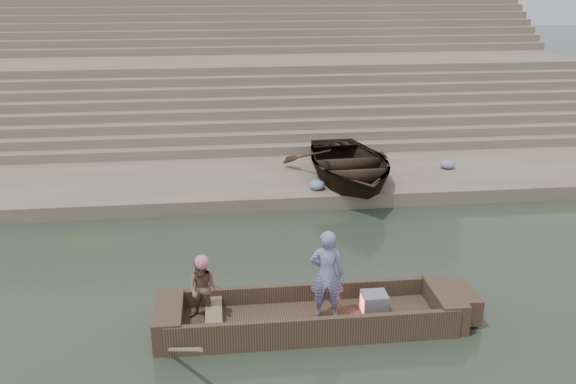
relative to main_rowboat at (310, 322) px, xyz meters
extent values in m
plane|color=#2A3527|center=(-3.03, -0.26, -0.11)|extent=(120.00, 120.00, 0.00)
cube|color=gray|center=(-3.03, 7.74, 0.09)|extent=(32.00, 4.00, 0.40)
cube|color=gray|center=(-3.03, 15.24, 1.29)|extent=(32.00, 3.00, 2.80)
cube|color=gray|center=(-3.03, 22.24, 2.49)|extent=(32.00, 3.00, 5.20)
cube|color=gray|center=(-3.03, 9.99, 0.24)|extent=(32.00, 0.50, 0.70)
cube|color=gray|center=(-3.03, 10.49, 0.39)|extent=(32.00, 0.50, 1.00)
cube|color=gray|center=(-3.03, 10.99, 0.54)|extent=(32.00, 0.50, 1.30)
cube|color=gray|center=(-3.03, 11.49, 0.69)|extent=(32.00, 0.50, 1.60)
cube|color=gray|center=(-3.03, 11.99, 0.84)|extent=(32.00, 0.50, 1.90)
cube|color=gray|center=(-3.03, 12.49, 0.99)|extent=(32.00, 0.50, 2.20)
cube|color=gray|center=(-3.03, 12.99, 1.14)|extent=(32.00, 0.50, 2.50)
cube|color=gray|center=(-3.03, 13.49, 1.29)|extent=(32.00, 0.50, 2.80)
cube|color=gray|center=(-3.03, 16.99, 1.44)|extent=(32.00, 0.50, 3.10)
cube|color=gray|center=(-3.03, 17.49, 1.59)|extent=(32.00, 0.50, 3.40)
cube|color=gray|center=(-3.03, 17.99, 1.74)|extent=(32.00, 0.50, 3.70)
cube|color=gray|center=(-3.03, 18.49, 1.89)|extent=(32.00, 0.50, 4.00)
cube|color=gray|center=(-3.03, 18.99, 2.04)|extent=(32.00, 0.50, 4.30)
cube|color=gray|center=(-3.03, 19.49, 2.19)|extent=(32.00, 0.50, 4.60)
cube|color=gray|center=(-3.03, 19.99, 2.34)|extent=(32.00, 0.50, 4.90)
cube|color=gray|center=(-3.03, 20.49, 2.49)|extent=(32.00, 0.50, 5.20)
cube|color=brown|center=(0.00, 0.00, 0.00)|extent=(5.00, 1.30, 0.22)
cube|color=brown|center=(0.00, -0.62, 0.17)|extent=(5.20, 0.12, 0.56)
cube|color=brown|center=(0.00, 0.62, 0.17)|extent=(5.20, 0.12, 0.56)
cube|color=brown|center=(-2.55, 0.00, 0.19)|extent=(0.50, 1.30, 0.60)
cube|color=brown|center=(2.55, 0.00, 0.19)|extent=(0.50, 1.30, 0.60)
cube|color=brown|center=(2.95, 0.00, 0.21)|extent=(0.35, 0.90, 0.50)
cube|color=#937A5B|center=(-1.75, 0.00, 0.29)|extent=(0.30, 1.20, 0.08)
cylinder|color=#937A5B|center=(-2.40, -0.90, 0.19)|extent=(1.03, 2.10, 1.36)
sphere|color=pink|center=(-1.92, 0.17, 1.25)|extent=(0.26, 0.26, 0.26)
imported|color=navy|center=(0.29, -0.02, 0.97)|extent=(0.69, 0.51, 1.71)
imported|color=#246D4F|center=(-1.92, 0.17, 0.71)|extent=(0.70, 0.62, 1.20)
cube|color=slate|center=(1.20, 0.00, 0.31)|extent=(0.46, 0.42, 0.40)
cube|color=#E5593F|center=(0.99, 0.00, 0.31)|extent=(0.04, 0.34, 0.32)
imported|color=#2D2116|center=(2.19, 7.06, 0.78)|extent=(3.60, 4.89, 0.98)
ellipsoid|color=#3F5999|center=(3.18, 8.72, 0.42)|extent=(0.44, 0.44, 0.26)
ellipsoid|color=#3F5999|center=(1.15, 6.38, 0.42)|extent=(0.44, 0.44, 0.26)
ellipsoid|color=#3F5999|center=(5.46, 7.82, 0.42)|extent=(0.44, 0.44, 0.26)
ellipsoid|color=#3F5999|center=(1.58, 8.07, 0.42)|extent=(0.44, 0.44, 0.26)
camera|label=1|loc=(-1.55, -9.87, 6.16)|focal=38.90mm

